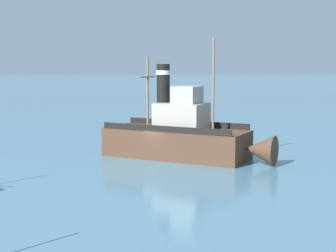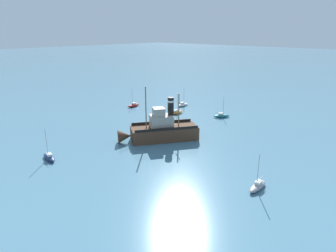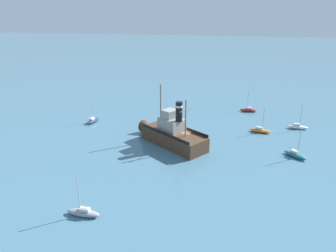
% 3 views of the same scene
% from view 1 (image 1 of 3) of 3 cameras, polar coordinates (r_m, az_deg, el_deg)
% --- Properties ---
extents(ground_plane, '(600.00, 600.00, 0.00)m').
position_cam_1_polar(ground_plane, '(42.47, -1.11, -3.70)').
color(ground_plane, '#477289').
extents(old_tugboat, '(10.72, 13.89, 9.90)m').
position_cam_1_polar(old_tugboat, '(42.75, 1.64, -1.15)').
color(old_tugboat, '#4C3323').
rests_on(old_tugboat, ground).
extents(sailboat_grey, '(1.22, 3.83, 4.90)m').
position_cam_1_polar(sailboat_grey, '(64.62, 2.91, 0.38)').
color(sailboat_grey, gray).
rests_on(sailboat_grey, ground).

